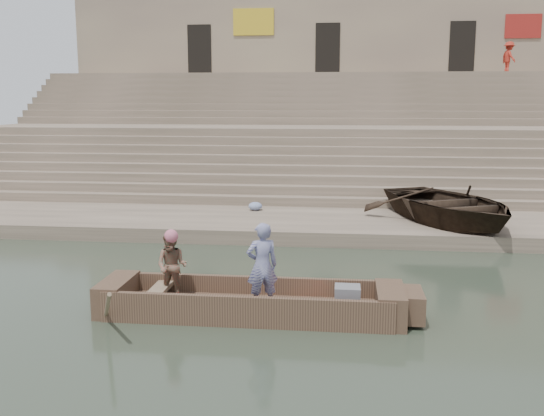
% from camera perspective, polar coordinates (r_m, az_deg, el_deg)
% --- Properties ---
extents(ground, '(120.00, 120.00, 0.00)m').
position_cam_1_polar(ground, '(11.05, 11.65, -11.19)').
color(ground, '#2D3729').
rests_on(ground, ground).
extents(lower_landing, '(32.00, 4.00, 0.40)m').
position_cam_1_polar(lower_landing, '(18.67, 9.60, -1.70)').
color(lower_landing, gray).
rests_on(lower_landing, ground).
extents(mid_landing, '(32.00, 3.00, 2.80)m').
position_cam_1_polar(mid_landing, '(25.91, 8.86, 4.28)').
color(mid_landing, gray).
rests_on(mid_landing, ground).
extents(upper_landing, '(32.00, 3.00, 5.20)m').
position_cam_1_polar(upper_landing, '(32.80, 8.47, 7.59)').
color(upper_landing, gray).
rests_on(upper_landing, ground).
extents(ghat_steps, '(32.00, 11.00, 5.20)m').
position_cam_1_polar(ghat_steps, '(27.55, 8.76, 5.46)').
color(ghat_steps, gray).
rests_on(ghat_steps, ground).
extents(building_wall, '(32.00, 5.07, 11.20)m').
position_cam_1_polar(building_wall, '(36.81, 8.41, 12.53)').
color(building_wall, tan).
rests_on(building_wall, ground).
extents(main_rowboat, '(5.00, 1.30, 0.22)m').
position_cam_1_polar(main_rowboat, '(11.63, -2.02, -9.30)').
color(main_rowboat, brown).
rests_on(main_rowboat, ground).
extents(rowboat_trim, '(6.04, 2.63, 1.94)m').
position_cam_1_polar(rowboat_trim, '(11.53, -0.99, -8.43)').
color(rowboat_trim, brown).
rests_on(rowboat_trim, ground).
extents(standing_man, '(0.67, 0.56, 1.57)m').
position_cam_1_polar(standing_man, '(11.14, -0.91, -5.33)').
color(standing_man, navy).
rests_on(standing_man, main_rowboat).
extents(rowing_man, '(0.66, 0.54, 1.27)m').
position_cam_1_polar(rowing_man, '(11.84, -9.17, -5.29)').
color(rowing_man, '#267353').
rests_on(rowing_man, main_rowboat).
extents(television, '(0.46, 0.42, 0.40)m').
position_cam_1_polar(television, '(11.41, 6.89, -8.11)').
color(television, slate).
rests_on(television, main_rowboat).
extents(beached_rowboat, '(5.61, 6.32, 1.08)m').
position_cam_1_polar(beached_rowboat, '(18.61, 15.96, 0.33)').
color(beached_rowboat, '#2D2116').
rests_on(beached_rowboat, lower_landing).
extents(pedestrian, '(0.84, 1.11, 1.52)m').
position_cam_1_polar(pedestrian, '(33.77, 20.93, 12.82)').
color(pedestrian, '#A9291C').
rests_on(pedestrian, upper_landing).
extents(cloth_bundles, '(15.18, 1.48, 0.26)m').
position_cam_1_polar(cloth_bundles, '(19.57, 19.16, -0.59)').
color(cloth_bundles, '#3F5999').
rests_on(cloth_bundles, lower_landing).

